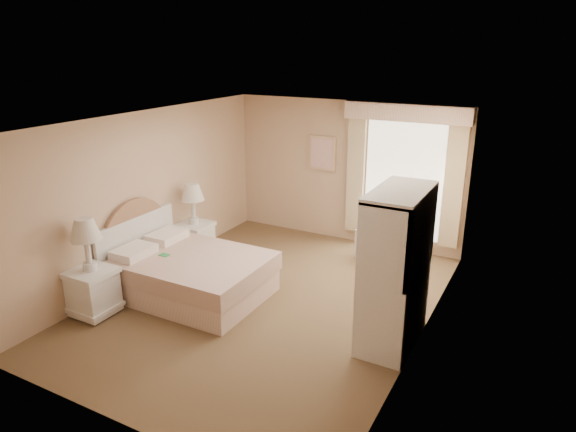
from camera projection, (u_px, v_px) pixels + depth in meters
The scene contains 9 objects.
room at pixel (267, 216), 6.75m from camera, with size 4.21×5.51×2.51m.
window at pixel (403, 175), 8.47m from camera, with size 2.05×0.22×2.51m.
framed_art at pixel (322, 153), 9.12m from camera, with size 0.52×0.04×0.62m.
bed at pixel (188, 272), 7.28m from camera, with size 2.07×1.56×1.38m.
nightstand_near at pixel (92, 280), 6.66m from camera, with size 0.55×0.55×1.32m.
nightstand_far at pixel (195, 231), 8.46m from camera, with size 0.52×0.52×1.25m.
round_table at pixel (399, 228), 8.50m from camera, with size 0.72×0.72×0.76m.
cafe_chair at pixel (375, 224), 8.50m from camera, with size 0.60×0.60×0.99m.
armoire at pixel (395, 281), 5.98m from camera, with size 0.57×1.14×1.90m.
Camera 1 is at (3.26, -5.50, 3.43)m, focal length 32.00 mm.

